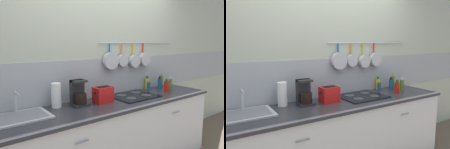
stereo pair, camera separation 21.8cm
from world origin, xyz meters
TOP-DOWN VIEW (x-y plane):
  - wall_back at (0.00, 0.38)m, footprint 7.20×0.16m
  - cabinet_base at (0.00, -0.00)m, footprint 2.76×0.65m
  - countertop at (0.00, 0.00)m, footprint 2.80×0.67m
  - sink_basin at (-1.09, 0.12)m, footprint 0.53×0.40m
  - paper_towel_roll at (-0.69, 0.23)m, footprint 0.10×0.10m
  - coffee_maker at (-0.45, 0.15)m, footprint 0.18×0.17m
  - toaster at (-0.17, 0.08)m, footprint 0.23×0.15m
  - cooktop at (0.32, 0.08)m, footprint 0.58×0.49m
  - bottle_vinegar at (0.73, 0.20)m, footprint 0.05×0.05m
  - bottle_hot_sauce at (0.79, 0.29)m, footprint 0.06×0.06m
  - bottle_olive_oil at (0.87, -0.02)m, footprint 0.07×0.07m
  - bottle_cooking_wine at (0.94, 0.17)m, footprint 0.06×0.06m
  - bottle_sesame_oil at (1.01, 0.20)m, footprint 0.05×0.05m
  - bottle_dish_soap at (1.07, 0.08)m, footprint 0.06×0.06m

SIDE VIEW (x-z plane):
  - cabinet_base at x=0.00m, z-range 0.00..0.86m
  - countertop at x=0.00m, z-range 0.86..0.89m
  - cooktop at x=0.32m, z-range 0.89..0.91m
  - sink_basin at x=-1.09m, z-range 0.79..1.03m
  - bottle_vinegar at x=0.73m, z-range 0.88..1.03m
  - bottle_olive_oil at x=0.87m, z-range 0.88..1.06m
  - bottle_dish_soap at x=1.07m, z-range 0.88..1.07m
  - bottle_cooking_wine at x=0.94m, z-range 0.88..1.07m
  - bottle_hot_sauce at x=0.79m, z-range 0.88..1.08m
  - toaster at x=-0.17m, z-range 0.89..1.08m
  - bottle_sesame_oil at x=1.01m, z-range 0.88..1.12m
  - coffee_maker at x=-0.45m, z-range 0.87..1.16m
  - paper_towel_roll at x=-0.69m, z-range 0.89..1.16m
  - wall_back at x=0.00m, z-range -0.03..2.57m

